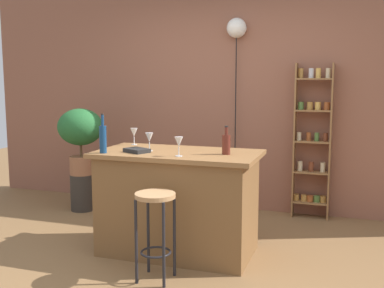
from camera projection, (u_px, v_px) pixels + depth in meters
name	position (u px, v px, depth m)	size (l,w,h in m)	color
ground	(166.00, 264.00, 4.01)	(12.00, 12.00, 0.00)	brown
back_wall	(225.00, 93.00, 5.64)	(6.40, 0.10, 2.80)	#8C5642
kitchen_counter	(178.00, 202.00, 4.22)	(1.45, 0.77, 0.93)	brown
bar_stool	(155.00, 217.00, 3.62)	(0.32, 0.32, 0.70)	black
spice_shelf	(312.00, 141.00, 5.24)	(0.41, 0.17, 1.74)	olive
plant_stool	(82.00, 192.00, 5.62)	(0.28, 0.28, 0.44)	#2D2823
potted_plant	(80.00, 132.00, 5.52)	(0.54, 0.49, 0.79)	#935B3D
bottle_soda_blue	(103.00, 138.00, 4.06)	(0.06, 0.06, 0.34)	navy
bottle_vinegar	(226.00, 144.00, 4.00)	(0.07, 0.07, 0.25)	#5B2319
wine_glass_left	(149.00, 138.00, 4.19)	(0.07, 0.07, 0.16)	silver
wine_glass_center	(179.00, 142.00, 3.90)	(0.07, 0.07, 0.16)	silver
wine_glass_right	(134.00, 133.00, 4.58)	(0.07, 0.07, 0.16)	silver
cookbook	(137.00, 150.00, 4.12)	(0.21, 0.15, 0.04)	black
pendant_globe_light	(237.00, 30.00, 5.39)	(0.23, 0.23, 2.26)	black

